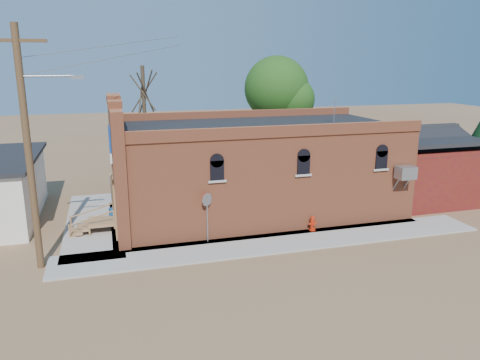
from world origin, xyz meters
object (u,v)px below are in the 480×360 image
object	(u,v)px
utility_pole	(29,145)
trash_barrel	(115,216)
stop_sign	(207,204)
brick_bar	(251,169)
fire_hydrant	(312,223)

from	to	relation	value
utility_pole	trash_barrel	bearing A→B (deg)	54.80
trash_barrel	stop_sign	bearing A→B (deg)	-42.06
brick_bar	trash_barrel	size ratio (longest dim) A/B	20.25
utility_pole	trash_barrel	world-z (taller)	utility_pole
brick_bar	fire_hydrant	bearing A→B (deg)	-63.63
fire_hydrant	trash_barrel	size ratio (longest dim) A/B	0.87
brick_bar	fire_hydrant	world-z (taller)	brick_bar
stop_sign	brick_bar	bearing A→B (deg)	38.20
brick_bar	trash_barrel	world-z (taller)	brick_bar
utility_pole	fire_hydrant	world-z (taller)	utility_pole
brick_bar	utility_pole	size ratio (longest dim) A/B	1.82
brick_bar	utility_pole	xyz separation A→B (m)	(-9.79, -4.29, 2.43)
utility_pole	fire_hydrant	size ratio (longest dim) A/B	12.74
fire_hydrant	trash_barrel	bearing A→B (deg)	166.11
utility_pole	stop_sign	bearing A→B (deg)	5.16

